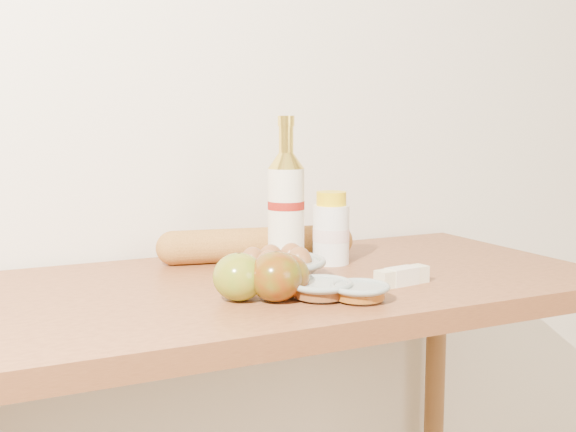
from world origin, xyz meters
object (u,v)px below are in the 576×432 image
object	(u,v)px
table	(281,344)
bourbon_bottle	(286,206)
egg_bowl	(278,266)
cream_bottle	(331,230)
baguette	(257,244)

from	to	relation	value
table	bourbon_bottle	bearing A→B (deg)	59.46
table	egg_bowl	world-z (taller)	egg_bowl
table	cream_bottle	world-z (taller)	cream_bottle
table	bourbon_bottle	size ratio (longest dim) A/B	4.05
table	cream_bottle	xyz separation A→B (m)	(0.15, 0.08, 0.19)
egg_bowl	baguette	size ratio (longest dim) A/B	0.44
bourbon_bottle	baguette	size ratio (longest dim) A/B	0.71
table	baguette	xyz separation A→B (m)	(0.03, 0.17, 0.16)
bourbon_bottle	egg_bowl	distance (m)	0.15
cream_bottle	egg_bowl	world-z (taller)	cream_bottle
bourbon_bottle	baguette	bearing A→B (deg)	85.60
cream_bottle	egg_bowl	xyz separation A→B (m)	(-0.15, -0.08, -0.04)
table	bourbon_bottle	distance (m)	0.27
egg_bowl	cream_bottle	bearing A→B (deg)	27.75
table	cream_bottle	bearing A→B (deg)	28.71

